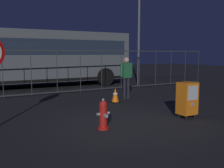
% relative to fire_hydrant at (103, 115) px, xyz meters
% --- Properties ---
extents(ground_plane, '(60.00, 60.00, 0.00)m').
position_rel_fire_hydrant_xyz_m(ground_plane, '(0.71, 0.15, -0.35)').
color(ground_plane, black).
extents(fire_hydrant, '(0.33, 0.32, 0.75)m').
position_rel_fire_hydrant_xyz_m(fire_hydrant, '(0.00, 0.00, 0.00)').
color(fire_hydrant, red).
rests_on(fire_hydrant, ground_plane).
extents(newspaper_box_primary, '(0.48, 0.42, 1.02)m').
position_rel_fire_hydrant_xyz_m(newspaper_box_primary, '(2.54, -0.24, 0.22)').
color(newspaper_box_primary, black).
rests_on(newspaper_box_primary, ground_plane).
extents(pedestrian, '(0.55, 0.22, 1.67)m').
position_rel_fire_hydrant_xyz_m(pedestrian, '(2.78, 3.26, 0.60)').
color(pedestrian, black).
rests_on(pedestrian, ground_plane).
extents(traffic_cone, '(0.36, 0.36, 0.53)m').
position_rel_fire_hydrant_xyz_m(traffic_cone, '(1.99, 2.80, -0.09)').
color(traffic_cone, black).
rests_on(traffic_cone, ground_plane).
extents(fence_barrier, '(18.03, 0.04, 2.00)m').
position_rel_fire_hydrant_xyz_m(fence_barrier, '(0.71, 5.77, 0.67)').
color(fence_barrier, '#2D2D33').
rests_on(fence_barrier, ground_plane).
extents(bus_near, '(10.55, 2.97, 3.00)m').
position_rel_fire_hydrant_xyz_m(bus_near, '(0.40, 8.77, 1.36)').
color(bus_near, '#4C5156').
rests_on(bus_near, ground_plane).
extents(street_light_near_left, '(0.32, 0.32, 7.68)m').
position_rel_fire_hydrant_xyz_m(street_light_near_left, '(5.74, 6.58, 4.06)').
color(street_light_near_left, '#4C4F54').
rests_on(street_light_near_left, ground_plane).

